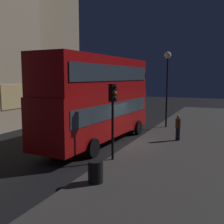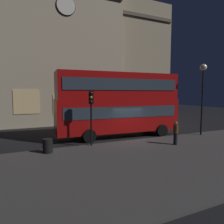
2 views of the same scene
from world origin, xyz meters
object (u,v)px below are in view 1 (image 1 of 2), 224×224
object	(u,v)px
litter_bin	(96,172)
pedestrian	(178,128)
street_lamp	(167,70)
traffic_light_near_kerb	(113,105)
double_decker_bus	(98,96)

from	to	relation	value
litter_bin	pedestrian	bearing A→B (deg)	-11.33
pedestrian	litter_bin	xyz separation A→B (m)	(-8.30, 1.66, -0.41)
pedestrian	litter_bin	world-z (taller)	pedestrian
street_lamp	litter_bin	size ratio (longest dim) A/B	7.09
traffic_light_near_kerb	litter_bin	size ratio (longest dim) A/B	4.38
double_decker_bus	pedestrian	size ratio (longest dim) A/B	6.58
traffic_light_near_kerb	pedestrian	distance (m)	6.09
pedestrian	traffic_light_near_kerb	bearing A→B (deg)	167.82
double_decker_bus	pedestrian	xyz separation A→B (m)	(2.17, -4.55, -2.03)
traffic_light_near_kerb	pedestrian	xyz separation A→B (m)	(5.37, -2.20, -1.84)
street_lamp	litter_bin	xyz separation A→B (m)	(-12.62, -0.03, -4.11)
traffic_light_near_kerb	pedestrian	world-z (taller)	traffic_light_near_kerb
street_lamp	pedestrian	size ratio (longest dim) A/B	3.71
traffic_light_near_kerb	street_lamp	world-z (taller)	street_lamp
double_decker_bus	street_lamp	world-z (taller)	street_lamp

